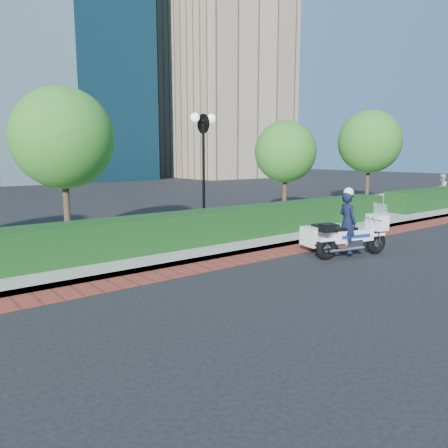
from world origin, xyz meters
TOP-DOWN VIEW (x-y plane):
  - ground at (0.00, 0.00)m, footprint 120.00×120.00m
  - brick_strip at (0.00, 1.50)m, footprint 60.00×1.00m
  - sidewalk at (0.00, 6.00)m, footprint 60.00×8.00m
  - hedge_main at (0.00, 3.60)m, footprint 18.00×1.20m
  - hedge_far at (16.00, 3.60)m, footprint 10.00×1.20m
  - lamppost at (1.00, 5.20)m, footprint 1.02×0.70m
  - tree_b at (-3.50, 6.50)m, footprint 3.20×3.20m
  - tree_c at (6.50, 6.50)m, footprint 2.80×2.80m
  - tree_d at (13.00, 6.50)m, footprint 3.40×3.40m
  - tower_right at (28.00, 38.00)m, footprint 14.00×12.00m
  - police_motorcycle at (2.40, 0.19)m, footprint 2.46×2.05m
  - pedestrian at (17.99, 4.79)m, footprint 0.84×0.68m

SIDE VIEW (x-z plane):
  - ground at x=0.00m, z-range 0.00..0.00m
  - brick_strip at x=0.00m, z-range 0.00..0.01m
  - sidewalk at x=0.00m, z-range 0.00..0.15m
  - hedge_main at x=0.00m, z-range 0.15..1.15m
  - hedge_far at x=16.00m, z-range 0.15..1.15m
  - police_motorcycle at x=2.40m, z-range -0.32..1.70m
  - pedestrian at x=17.99m, z-range 0.15..1.78m
  - lamppost at x=1.00m, z-range 0.85..5.06m
  - tree_c at x=6.50m, z-range 0.90..5.20m
  - tree_b at x=-3.50m, z-range 0.99..5.88m
  - tree_d at x=13.00m, z-range 1.03..6.19m
  - tower_right at x=28.00m, z-range 0.00..28.00m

